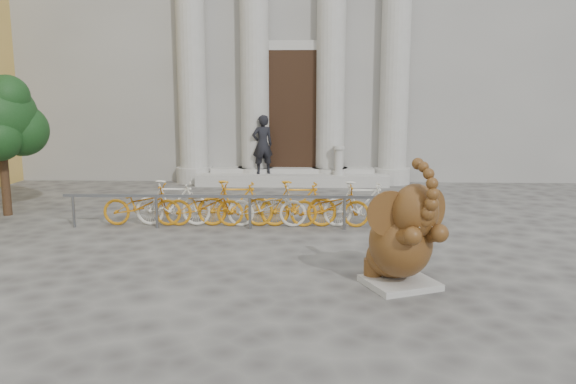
{
  "coord_description": "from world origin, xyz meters",
  "views": [
    {
      "loc": [
        0.49,
        -8.21,
        2.82
      ],
      "look_at": [
        0.14,
        1.68,
        1.1
      ],
      "focal_mm": 35.0,
      "sensor_mm": 36.0,
      "label": 1
    }
  ],
  "objects_px": {
    "bike_rack": "(250,203)",
    "tree": "(1,118)",
    "pedestrian": "(263,145)",
    "elephant_statue": "(402,240)"
  },
  "relations": [
    {
      "from": "tree",
      "to": "pedestrian",
      "type": "relative_size",
      "value": 1.78
    },
    {
      "from": "elephant_statue",
      "to": "pedestrian",
      "type": "xyz_separation_m",
      "value": [
        -2.82,
        9.46,
        0.57
      ]
    },
    {
      "from": "elephant_statue",
      "to": "pedestrian",
      "type": "relative_size",
      "value": 1.06
    },
    {
      "from": "elephant_statue",
      "to": "pedestrian",
      "type": "distance_m",
      "value": 9.89
    },
    {
      "from": "elephant_statue",
      "to": "bike_rack",
      "type": "bearing_deg",
      "value": 101.96
    },
    {
      "from": "bike_rack",
      "to": "tree",
      "type": "distance_m",
      "value": 6.17
    },
    {
      "from": "bike_rack",
      "to": "tree",
      "type": "relative_size",
      "value": 2.45
    },
    {
      "from": "bike_rack",
      "to": "pedestrian",
      "type": "distance_m",
      "value": 5.71
    },
    {
      "from": "elephant_statue",
      "to": "pedestrian",
      "type": "height_order",
      "value": "pedestrian"
    },
    {
      "from": "elephant_statue",
      "to": "tree",
      "type": "bearing_deg",
      "value": 128.24
    }
  ]
}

